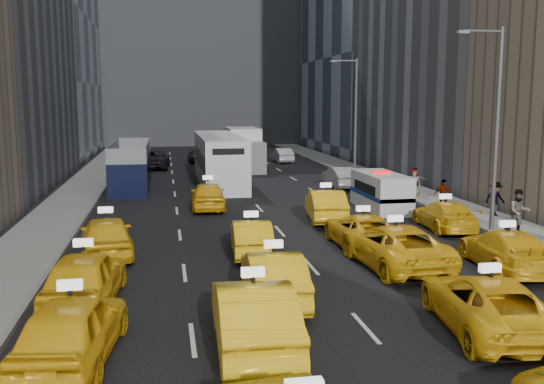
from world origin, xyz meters
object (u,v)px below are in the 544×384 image
(nypd_van, at_px, (381,192))
(city_bus, at_px, (219,160))
(box_truck, at_px, (244,149))
(double_decker, at_px, (131,166))

(nypd_van, relative_size, city_bus, 0.37)
(nypd_van, relative_size, box_truck, 0.63)
(nypd_van, height_order, city_bus, city_bus)
(box_truck, bearing_deg, city_bus, -115.02)
(nypd_van, xyz_separation_m, box_truck, (-4.86, 20.22, 0.78))
(nypd_van, relative_size, double_decker, 0.48)
(double_decker, height_order, city_bus, city_bus)
(double_decker, xyz_separation_m, city_bus, (6.03, 1.14, 0.21))
(city_bus, xyz_separation_m, box_truck, (2.89, 8.31, 0.03))
(nypd_van, bearing_deg, double_decker, 139.74)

